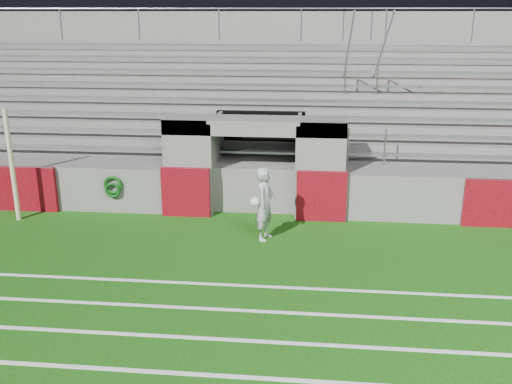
# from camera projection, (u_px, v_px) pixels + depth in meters

# --- Properties ---
(ground) EXTENTS (90.00, 90.00, 0.00)m
(ground) POSITION_uv_depth(u_px,v_px,m) (239.00, 264.00, 12.43)
(ground) COLOR #14490C
(ground) RESTS_ON ground
(field_post) EXTENTS (0.12, 0.12, 2.95)m
(field_post) POSITION_uv_depth(u_px,v_px,m) (12.00, 166.00, 14.70)
(field_post) COLOR beige
(field_post) RESTS_ON ground
(stadium_structure) EXTENTS (26.00, 8.48, 5.42)m
(stadium_structure) POSITION_uv_depth(u_px,v_px,m) (268.00, 127.00, 19.55)
(stadium_structure) COLOR #605E5B
(stadium_structure) RESTS_ON ground
(goalkeeper_with_ball) EXTENTS (0.63, 0.74, 1.78)m
(goalkeeper_with_ball) POSITION_uv_depth(u_px,v_px,m) (265.00, 204.00, 13.58)
(goalkeeper_with_ball) COLOR #A9ADB3
(goalkeeper_with_ball) RESTS_ON ground
(hose_coil) EXTENTS (0.52, 0.14, 0.61)m
(hose_coil) POSITION_uv_depth(u_px,v_px,m) (113.00, 187.00, 15.35)
(hose_coil) COLOR #0E460F
(hose_coil) RESTS_ON ground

